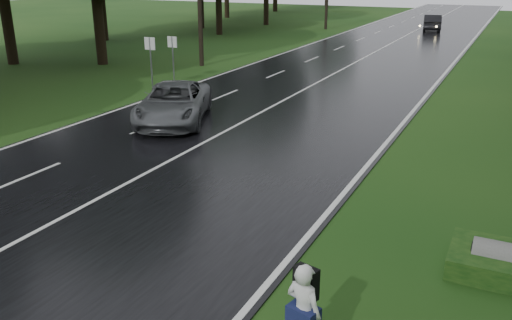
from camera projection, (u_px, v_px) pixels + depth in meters
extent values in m
plane|color=#214414|center=(52.00, 225.00, 12.94)|extent=(160.00, 160.00, 0.00)
cube|color=black|center=(325.00, 79.00, 29.84)|extent=(12.00, 140.00, 0.04)
cube|color=silver|center=(325.00, 79.00, 29.83)|extent=(0.12, 140.00, 0.01)
imported|color=#56595B|center=(174.00, 103.00, 21.30)|extent=(4.48, 5.96, 1.51)
imported|color=black|center=(432.00, 22.00, 52.60)|extent=(2.39, 4.83, 1.52)
imported|color=silver|center=(303.00, 312.00, 8.26)|extent=(0.70, 0.55, 1.69)
cube|color=black|center=(306.00, 283.00, 8.36)|extent=(0.42, 0.29, 0.54)
cylinder|color=slate|center=(505.00, 274.00, 10.87)|extent=(1.35, 0.67, 0.67)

